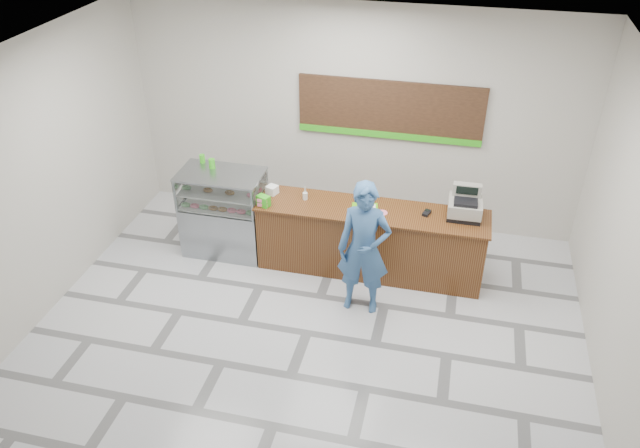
% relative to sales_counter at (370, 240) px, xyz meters
% --- Properties ---
extents(floor, '(7.00, 7.00, 0.00)m').
position_rel_sales_counter_xyz_m(floor, '(-0.55, -1.55, -0.52)').
color(floor, silver).
rests_on(floor, ground).
extents(back_wall, '(7.00, 0.00, 7.00)m').
position_rel_sales_counter_xyz_m(back_wall, '(-0.55, 1.45, 1.23)').
color(back_wall, beige).
rests_on(back_wall, floor).
extents(ceiling, '(7.00, 7.00, 0.00)m').
position_rel_sales_counter_xyz_m(ceiling, '(-0.55, -1.55, 2.98)').
color(ceiling, silver).
rests_on(ceiling, back_wall).
extents(sales_counter, '(3.26, 0.76, 1.03)m').
position_rel_sales_counter_xyz_m(sales_counter, '(0.00, 0.00, 0.00)').
color(sales_counter, brown).
rests_on(sales_counter, floor).
extents(display_case, '(1.22, 0.72, 1.33)m').
position_rel_sales_counter_xyz_m(display_case, '(-2.22, -0.00, 0.16)').
color(display_case, gray).
rests_on(display_case, floor).
extents(menu_board, '(2.80, 0.06, 0.90)m').
position_rel_sales_counter_xyz_m(menu_board, '(-0.00, 1.41, 1.42)').
color(menu_board, black).
rests_on(menu_board, back_wall).
extents(cash_register, '(0.46, 0.48, 0.43)m').
position_rel_sales_counter_xyz_m(cash_register, '(1.25, 0.14, 0.67)').
color(cash_register, black).
rests_on(cash_register, sales_counter).
extents(card_terminal, '(0.12, 0.18, 0.04)m').
position_rel_sales_counter_xyz_m(card_terminal, '(0.75, 0.05, 0.53)').
color(card_terminal, black).
rests_on(card_terminal, sales_counter).
extents(serving_tray, '(0.40, 0.31, 0.02)m').
position_rel_sales_counter_xyz_m(serving_tray, '(-0.10, 0.01, 0.52)').
color(serving_tray, '#56C20F').
rests_on(serving_tray, sales_counter).
extents(napkin_box, '(0.19, 0.19, 0.12)m').
position_rel_sales_counter_xyz_m(napkin_box, '(-1.48, 0.11, 0.58)').
color(napkin_box, white).
rests_on(napkin_box, sales_counter).
extents(straw_cup, '(0.07, 0.07, 0.11)m').
position_rel_sales_counter_xyz_m(straw_cup, '(-0.98, 0.07, 0.57)').
color(straw_cup, silver).
rests_on(straw_cup, sales_counter).
extents(promo_box, '(0.21, 0.17, 0.16)m').
position_rel_sales_counter_xyz_m(promo_box, '(-1.50, -0.25, 0.59)').
color(promo_box, green).
rests_on(promo_box, sales_counter).
extents(donut_decal, '(0.15, 0.15, 0.00)m').
position_rel_sales_counter_xyz_m(donut_decal, '(0.15, -0.05, 0.52)').
color(donut_decal, pink).
rests_on(donut_decal, sales_counter).
extents(green_cup_left, '(0.08, 0.08, 0.12)m').
position_rel_sales_counter_xyz_m(green_cup_left, '(-2.60, 0.27, 0.88)').
color(green_cup_left, green).
rests_on(green_cup_left, display_case).
extents(green_cup_right, '(0.09, 0.09, 0.14)m').
position_rel_sales_counter_xyz_m(green_cup_right, '(-2.39, 0.13, 0.88)').
color(green_cup_right, green).
rests_on(green_cup_right, display_case).
extents(customer, '(0.70, 0.47, 1.88)m').
position_rel_sales_counter_xyz_m(customer, '(0.04, -0.85, 0.42)').
color(customer, '#345B8F').
rests_on(customer, floor).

